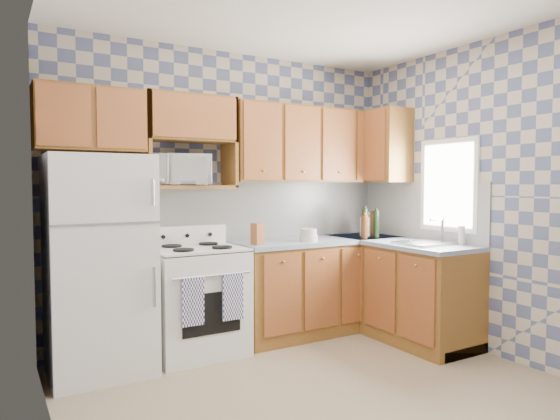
{
  "coord_description": "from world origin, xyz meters",
  "views": [
    {
      "loc": [
        -2.01,
        -2.74,
        1.46
      ],
      "look_at": [
        0.05,
        0.75,
        1.25
      ],
      "focal_mm": 32.0,
      "sensor_mm": 36.0,
      "label": 1
    }
  ],
  "objects_px": {
    "refrigerator": "(99,265)",
    "electric_kettle": "(367,226)",
    "microwave": "(180,170)",
    "stove_body": "(197,302)"
  },
  "relations": [
    {
      "from": "refrigerator",
      "to": "electric_kettle",
      "type": "bearing_deg",
      "value": 0.61
    },
    {
      "from": "refrigerator",
      "to": "microwave",
      "type": "bearing_deg",
      "value": 13.62
    },
    {
      "from": "refrigerator",
      "to": "electric_kettle",
      "type": "xyz_separation_m",
      "value": [
        2.7,
        0.03,
        0.18
      ]
    },
    {
      "from": "stove_body",
      "to": "microwave",
      "type": "height_order",
      "value": "microwave"
    },
    {
      "from": "stove_body",
      "to": "electric_kettle",
      "type": "xyz_separation_m",
      "value": [
        1.89,
        0.0,
        0.57
      ]
    },
    {
      "from": "microwave",
      "to": "electric_kettle",
      "type": "height_order",
      "value": "microwave"
    },
    {
      "from": "stove_body",
      "to": "microwave",
      "type": "distance_m",
      "value": 1.15
    },
    {
      "from": "refrigerator",
      "to": "microwave",
      "type": "distance_m",
      "value": 1.05
    },
    {
      "from": "refrigerator",
      "to": "electric_kettle",
      "type": "relative_size",
      "value": 8.66
    },
    {
      "from": "stove_body",
      "to": "electric_kettle",
      "type": "height_order",
      "value": "electric_kettle"
    }
  ]
}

